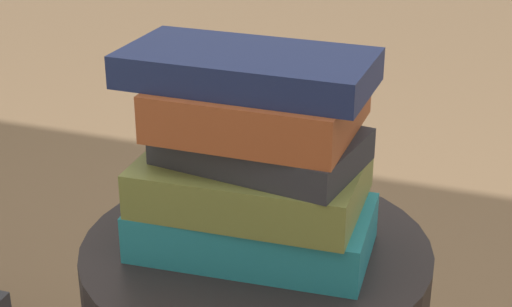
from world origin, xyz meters
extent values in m
cube|color=#1E727F|center=(0.00, 0.01, 0.55)|extent=(0.31, 0.18, 0.06)
cube|color=olive|center=(0.01, 0.00, 0.61)|extent=(0.29, 0.20, 0.06)
cube|color=#28282D|center=(-0.01, 0.00, 0.65)|extent=(0.26, 0.18, 0.04)
cube|color=#994723|center=(0.00, -0.01, 0.70)|extent=(0.24, 0.20, 0.06)
cube|color=#19234C|center=(0.01, 0.00, 0.75)|extent=(0.30, 0.15, 0.04)
camera|label=1|loc=(-0.31, 0.85, 1.04)|focal=56.01mm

